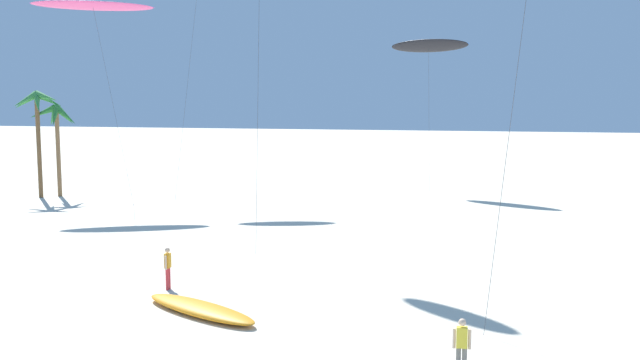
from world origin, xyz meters
TOP-DOWN VIEW (x-y plane):
  - palm_tree_0 at (-28.48, 43.10)m, footprint 3.94×3.82m
  - palm_tree_1 at (-27.51, 44.03)m, footprint 3.69×3.46m
  - flying_kite_5 at (-0.31, 55.28)m, footprint 7.14×4.85m
  - flying_kite_8 at (-23.60, 43.12)m, footprint 8.54×4.57m
  - grounded_kite_0 at (-5.71, 18.52)m, footprint 5.43×3.68m
  - person_foreground_walker at (3.58, 14.53)m, footprint 0.51×0.21m
  - person_near_left at (-8.19, 21.27)m, footprint 0.22×0.51m

SIDE VIEW (x-z plane):
  - grounded_kite_0 at x=-5.71m, z-range 0.00..0.38m
  - person_near_left at x=-8.19m, z-range 0.09..1.81m
  - person_foreground_walker at x=3.58m, z-range 0.09..1.81m
  - palm_tree_1 at x=-27.51m, z-range 2.18..9.27m
  - palm_tree_0 at x=-28.48m, z-range 2.74..10.83m
  - flying_kite_5 at x=-0.31m, z-range 5.57..17.98m
  - flying_kite_8 at x=-23.60m, z-range 6.86..21.49m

